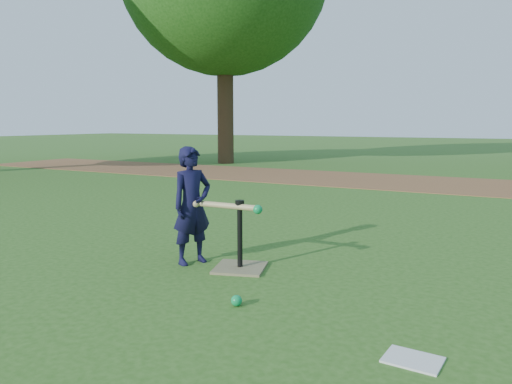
% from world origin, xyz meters
% --- Properties ---
extents(ground, '(80.00, 80.00, 0.00)m').
position_xyz_m(ground, '(0.00, 0.00, 0.00)').
color(ground, '#285116').
rests_on(ground, ground).
extents(dirt_strip, '(24.00, 3.00, 0.01)m').
position_xyz_m(dirt_strip, '(0.00, 7.50, 0.01)').
color(dirt_strip, brown).
rests_on(dirt_strip, ground).
extents(child, '(0.39, 0.46, 1.07)m').
position_xyz_m(child, '(-0.39, 0.28, 0.54)').
color(child, black).
rests_on(child, ground).
extents(wiffle_ball_ground, '(0.08, 0.08, 0.08)m').
position_xyz_m(wiffle_ball_ground, '(0.52, -0.47, 0.04)').
color(wiffle_ball_ground, '#0C8945').
rests_on(wiffle_ball_ground, ground).
extents(clipboard, '(0.32, 0.25, 0.01)m').
position_xyz_m(clipboard, '(1.78, -0.72, 0.01)').
color(clipboard, silver).
rests_on(clipboard, ground).
extents(batting_tee, '(0.54, 0.54, 0.61)m').
position_xyz_m(batting_tee, '(0.09, 0.32, 0.11)').
color(batting_tee, olive).
rests_on(batting_tee, ground).
extents(swing_action, '(0.70, 0.10, 0.08)m').
position_xyz_m(swing_action, '(0.01, 0.29, 0.56)').
color(swing_action, tan).
rests_on(swing_action, ground).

